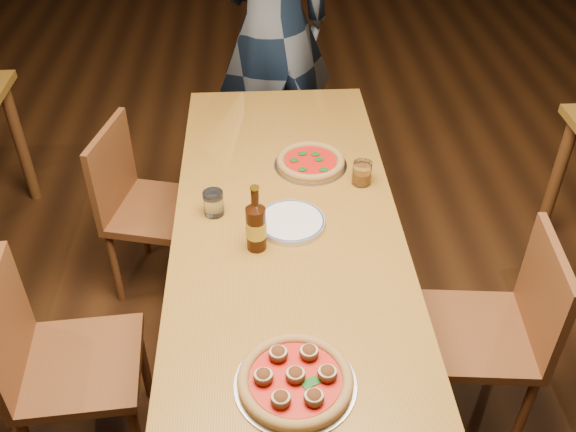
{
  "coord_description": "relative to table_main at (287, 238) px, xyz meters",
  "views": [
    {
      "loc": [
        -0.09,
        -1.76,
        2.17
      ],
      "look_at": [
        0.0,
        -0.05,
        0.82
      ],
      "focal_mm": 40.0,
      "sensor_mm": 36.0,
      "label": 1
    }
  ],
  "objects": [
    {
      "name": "ground",
      "position": [
        0.0,
        0.0,
        -0.68
      ],
      "size": [
        9.0,
        9.0,
        0.0
      ],
      "primitive_type": "plane",
      "color": "black"
    },
    {
      "name": "table_main",
      "position": [
        0.0,
        0.0,
        0.0
      ],
      "size": [
        0.8,
        2.0,
        0.75
      ],
      "color": "brown",
      "rests_on": "ground"
    },
    {
      "name": "chair_main_nw",
      "position": [
        -0.72,
        -0.33,
        -0.24
      ],
      "size": [
        0.43,
        0.43,
        0.87
      ],
      "primitive_type": null,
      "rotation": [
        0.0,
        0.0,
        1.64
      ],
      "color": "brown",
      "rests_on": "ground"
    },
    {
      "name": "chair_main_sw",
      "position": [
        -0.55,
        0.53,
        -0.25
      ],
      "size": [
        0.48,
        0.48,
        0.85
      ],
      "primitive_type": null,
      "rotation": [
        0.0,
        0.0,
        1.33
      ],
      "color": "brown",
      "rests_on": "ground"
    },
    {
      "name": "chair_main_e",
      "position": [
        0.66,
        -0.27,
        -0.25
      ],
      "size": [
        0.44,
        0.44,
        0.86
      ],
      "primitive_type": null,
      "rotation": [
        0.0,
        0.0,
        -1.67
      ],
      "color": "brown",
      "rests_on": "ground"
    },
    {
      "name": "chair_end",
      "position": [
        -0.06,
        1.22,
        -0.27
      ],
      "size": [
        0.49,
        0.49,
        0.82
      ],
      "primitive_type": null,
      "rotation": [
        0.0,
        0.0,
        -0.34
      ],
      "color": "brown",
      "rests_on": "ground"
    },
    {
      "name": "pizza_meatball",
      "position": [
        -0.02,
        -0.69,
        0.09
      ],
      "size": [
        0.33,
        0.33,
        0.06
      ],
      "rotation": [
        0.0,
        0.0,
        -0.26
      ],
      "color": "#B7B7BF",
      "rests_on": "table_main"
    },
    {
      "name": "pizza_margherita",
      "position": [
        0.11,
        0.35,
        0.09
      ],
      "size": [
        0.29,
        0.29,
        0.04
      ],
      "rotation": [
        0.0,
        0.0,
        0.01
      ],
      "color": "#B7B7BF",
      "rests_on": "table_main"
    },
    {
      "name": "plate_stack",
      "position": [
        0.01,
        -0.01,
        0.08
      ],
      "size": [
        0.24,
        0.24,
        0.02
      ],
      "primitive_type": "cylinder",
      "color": "white",
      "rests_on": "table_main"
    },
    {
      "name": "beer_bottle",
      "position": [
        -0.11,
        -0.12,
        0.16
      ],
      "size": [
        0.07,
        0.07,
        0.24
      ],
      "rotation": [
        0.0,
        0.0,
        -0.32
      ],
      "color": "black",
      "rests_on": "table_main"
    },
    {
      "name": "water_glass",
      "position": [
        -0.26,
        0.07,
        0.12
      ],
      "size": [
        0.07,
        0.07,
        0.09
      ],
      "primitive_type": "cylinder",
      "color": "white",
      "rests_on": "table_main"
    },
    {
      "name": "amber_glass",
      "position": [
        0.3,
        0.23,
        0.12
      ],
      "size": [
        0.07,
        0.07,
        0.09
      ],
      "primitive_type": "cylinder",
      "color": "#8D4C0F",
      "rests_on": "table_main"
    },
    {
      "name": "diner",
      "position": [
        0.0,
        1.35,
        0.23
      ],
      "size": [
        0.78,
        0.64,
        1.82
      ],
      "primitive_type": "imported",
      "rotation": [
        0.0,
        0.0,
        3.5
      ],
      "color": "black",
      "rests_on": "ground"
    }
  ]
}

